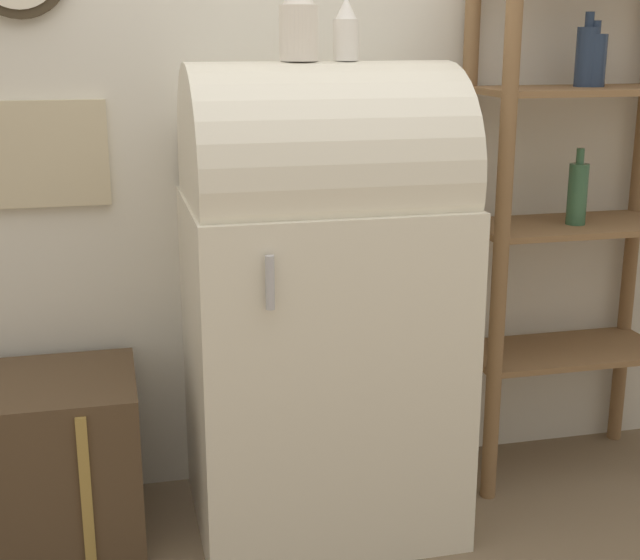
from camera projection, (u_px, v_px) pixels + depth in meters
ground_plane at (338, 551)px, 2.64m from camera, size 12.00×12.00×0.00m
wall_back at (293, 77)px, 2.82m from camera, size 7.00×0.09×2.70m
refrigerator at (320, 297)px, 2.66m from camera, size 0.78×0.68×1.41m
suitcase_trunk at (21, 463)px, 2.63m from camera, size 0.69×0.47×0.51m
shelf_unit at (577, 184)px, 2.91m from camera, size 0.70×0.35×1.76m
vase_left at (299, 21)px, 2.44m from camera, size 0.11×0.11×0.23m
vase_center at (346, 31)px, 2.48m from camera, size 0.07×0.07×0.17m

